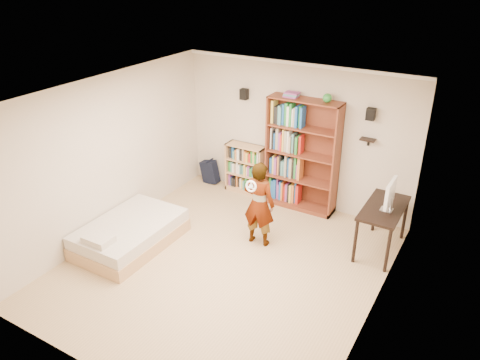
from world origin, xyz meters
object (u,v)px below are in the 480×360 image
(low_bookshelf, at_px, (246,169))
(computer_desk, at_px, (381,229))
(daybed, at_px, (130,231))
(person, at_px, (259,204))
(tall_bookshelf, at_px, (302,156))

(low_bookshelf, relative_size, computer_desk, 0.86)
(low_bookshelf, xyz_separation_m, computer_desk, (2.92, -0.72, -0.10))
(computer_desk, xyz_separation_m, daybed, (-3.59, -1.93, -0.14))
(person, bearing_deg, tall_bookshelf, -97.67)
(low_bookshelf, bearing_deg, computer_desk, -13.92)
(low_bookshelf, relative_size, person, 0.68)
(tall_bookshelf, relative_size, computer_desk, 1.81)
(daybed, bearing_deg, person, 32.19)
(computer_desk, height_order, daybed, computer_desk)
(computer_desk, xyz_separation_m, person, (-1.80, -0.80, 0.33))
(tall_bookshelf, height_order, computer_desk, tall_bookshelf)
(person, bearing_deg, computer_desk, -160.19)
(tall_bookshelf, relative_size, low_bookshelf, 2.11)
(tall_bookshelf, bearing_deg, daybed, -125.78)
(tall_bookshelf, height_order, low_bookshelf, tall_bookshelf)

